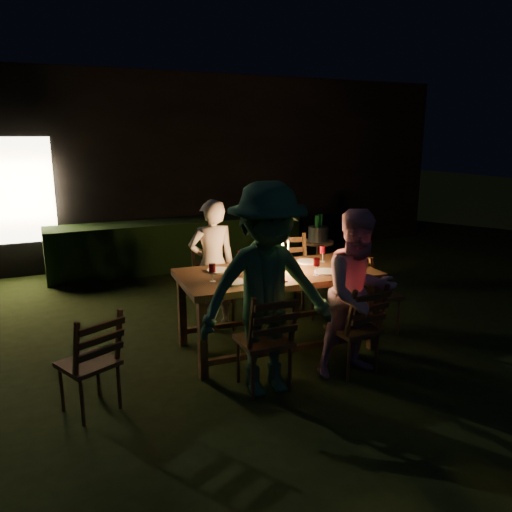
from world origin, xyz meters
name	(u,v)px	position (x,y,z in m)	size (l,w,h in m)	color
garden_envelope	(168,164)	(-0.01, 6.15, 1.58)	(40.00, 40.00, 3.20)	black
dining_table	(277,279)	(-0.47, 0.16, 0.75)	(2.04, 1.09, 0.83)	#4D3119
chair_near_left	(265,357)	(-0.96, -0.58, 0.29)	(0.43, 0.47, 0.96)	#4D3119
chair_near_right	(353,343)	(-0.06, -0.63, 0.28)	(0.44, 0.47, 0.92)	#4D3119
chair_far_left	(214,303)	(-0.88, 0.96, 0.29)	(0.49, 0.51, 0.97)	#4D3119
chair_far_right	(293,292)	(0.12, 0.90, 0.31)	(0.54, 0.57, 1.03)	#4D3119
chair_end	(376,307)	(0.76, 0.10, 0.29)	(0.51, 0.48, 0.95)	#4D3119
chair_spare	(91,380)	(-2.39, -0.35, 0.27)	(0.54, 0.56, 0.90)	#4D3119
person_house_side	(212,264)	(-0.88, 1.01, 0.74)	(0.54, 0.36, 1.49)	beige
person_opp_right	(359,294)	(-0.06, -0.68, 0.78)	(0.76, 0.59, 1.56)	pink
person_opp_left	(267,291)	(-0.96, -0.63, 0.91)	(1.18, 0.68, 1.83)	#336747
lantern	(280,255)	(-0.42, 0.21, 0.99)	(0.16, 0.16, 0.35)	white
plate_far_left	(219,270)	(-1.01, 0.41, 0.84)	(0.25, 0.25, 0.01)	white
plate_near_left	(233,282)	(-1.03, -0.03, 0.84)	(0.25, 0.25, 0.01)	white
plate_far_right	(307,262)	(-0.01, 0.36, 0.84)	(0.25, 0.25, 0.01)	white
plate_near_right	(327,272)	(-0.03, -0.08, 0.84)	(0.25, 0.25, 0.01)	white
wineglass_a	(240,259)	(-0.76, 0.46, 0.92)	(0.06, 0.06, 0.18)	#59070F
wineglass_b	(212,273)	(-1.20, 0.08, 0.92)	(0.06, 0.06, 0.18)	#59070F
wineglass_c	(316,267)	(-0.19, -0.13, 0.92)	(0.06, 0.06, 0.18)	#59070F
wineglass_d	(323,254)	(0.16, 0.31, 0.92)	(0.06, 0.06, 0.18)	#59070F
wineglass_e	(280,271)	(-0.59, -0.13, 0.92)	(0.06, 0.06, 0.18)	silver
bottle_table	(254,260)	(-0.72, 0.18, 0.97)	(0.07, 0.07, 0.28)	#0F471E
napkin_left	(276,281)	(-0.64, -0.15, 0.83)	(0.18, 0.14, 0.01)	red
napkin_right	(339,273)	(0.06, -0.17, 0.83)	(0.18, 0.14, 0.01)	red
phone	(229,285)	(-1.11, -0.10, 0.83)	(0.14, 0.07, 0.01)	black
side_table	(318,246)	(1.17, 2.06, 0.56)	(0.47, 0.47, 0.63)	brown
ice_bucket	(318,234)	(1.17, 2.06, 0.74)	(0.30, 0.30, 0.22)	#A5A8AD
bottle_bucket_a	(317,231)	(1.12, 2.02, 0.79)	(0.07, 0.07, 0.32)	#0F471E
bottle_bucket_b	(320,230)	(1.22, 2.10, 0.79)	(0.07, 0.07, 0.32)	#0F471E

